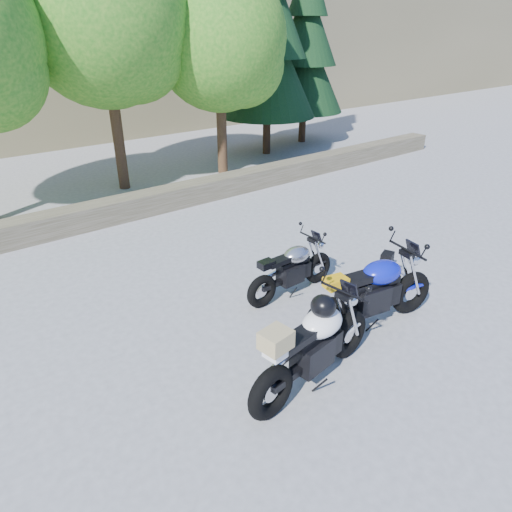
# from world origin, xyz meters

# --- Properties ---
(ground) EXTENTS (90.00, 90.00, 0.00)m
(ground) POSITION_xyz_m (0.00, 0.00, 0.00)
(ground) COLOR gray
(ground) RESTS_ON ground
(stone_wall) EXTENTS (22.00, 0.55, 0.50)m
(stone_wall) POSITION_xyz_m (0.00, 5.50, 0.25)
(stone_wall) COLOR brown
(stone_wall) RESTS_ON ground
(tree_decid_mid) EXTENTS (4.08, 4.08, 6.24)m
(tree_decid_mid) POSITION_xyz_m (0.91, 7.54, 4.04)
(tree_decid_mid) COLOR #382314
(tree_decid_mid) RESTS_ON ground
(tree_decid_right) EXTENTS (3.54, 3.54, 5.41)m
(tree_decid_right) POSITION_xyz_m (3.71, 6.94, 3.50)
(tree_decid_right) COLOR #382314
(tree_decid_right) RESTS_ON ground
(conifer_near) EXTENTS (3.17, 3.17, 7.06)m
(conifer_near) POSITION_xyz_m (6.20, 8.20, 3.68)
(conifer_near) COLOR #382314
(conifer_near) RESTS_ON ground
(conifer_far) EXTENTS (2.82, 2.82, 6.27)m
(conifer_far) POSITION_xyz_m (8.40, 8.80, 3.27)
(conifer_far) COLOR #382314
(conifer_far) RESTS_ON ground
(silver_bike) EXTENTS (1.77, 0.56, 0.89)m
(silver_bike) POSITION_xyz_m (0.74, 0.76, 0.43)
(silver_bike) COLOR black
(silver_bike) RESTS_ON ground
(white_bike) EXTENTS (2.14, 0.68, 1.19)m
(white_bike) POSITION_xyz_m (-0.47, -0.97, 0.58)
(white_bike) COLOR black
(white_bike) RESTS_ON ground
(blue_bike) EXTENTS (2.21, 0.73, 1.12)m
(blue_bike) POSITION_xyz_m (1.05, -0.61, 0.54)
(blue_bike) COLOR black
(blue_bike) RESTS_ON ground
(backpack) EXTENTS (0.31, 0.30, 0.36)m
(backpack) POSITION_xyz_m (2.58, 0.29, 0.17)
(backpack) COLOR black
(backpack) RESTS_ON ground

